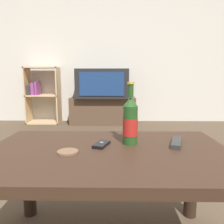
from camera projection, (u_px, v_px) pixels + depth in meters
The scene contains 9 objects.
back_wall at pixel (114, 47), 3.78m from camera, with size 8.00×0.05×2.60m.
coffee_table at pixel (108, 167), 0.93m from camera, with size 1.03×0.64×0.48m.
tv_stand at pixel (103, 111), 3.69m from camera, with size 1.08×0.38×0.45m.
television at pixel (103, 83), 3.61m from camera, with size 0.84×0.58×0.47m.
bookshelf at pixel (41, 94), 3.71m from camera, with size 0.55×0.30×0.95m.
beer_bottle at pixel (130, 121), 0.99m from camera, with size 0.07×0.07×0.28m.
cell_phone at pixel (102, 144), 0.97m from camera, with size 0.08×0.11×0.02m.
remote_control at pixel (177, 143), 0.99m from camera, with size 0.09×0.16×0.02m.
coaster at pixel (68, 152), 0.88m from camera, with size 0.08×0.08×0.01m.
Camera 1 is at (0.03, -0.88, 0.78)m, focal length 35.00 mm.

